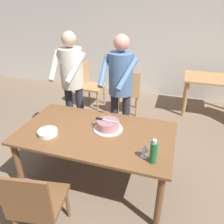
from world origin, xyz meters
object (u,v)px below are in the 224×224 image
Objects in this scene: person_standing_beside at (72,78)px; chair_near_side at (36,203)px; main_dining_table at (96,139)px; wine_glass_near at (145,148)px; background_chair_0 at (128,91)px; cake_on_platter at (108,125)px; water_bottle at (154,152)px; background_table at (210,86)px; cake_knife at (102,119)px; plate_stack at (48,132)px; background_chair_1 at (89,84)px; person_cutting_cake at (120,85)px.

chair_near_side is (0.38, -1.60, -0.58)m from person_standing_beside.
chair_near_side is (-0.25, -0.87, -0.16)m from main_dining_table.
background_chair_0 reaches higher than wine_glass_near.
cake_on_platter is 1.08m from chair_near_side.
water_bottle is 0.28× the size of chair_near_side.
chair_near_side is 3.68m from background_table.
water_bottle is 1.16m from chair_near_side.
wine_glass_near is 0.16× the size of chair_near_side.
plate_stack is (-0.54, -0.31, -0.09)m from cake_knife.
cake_on_platter is 0.38× the size of background_chair_1.
person_standing_beside is 1.41m from background_chair_0.
person_cutting_cake and person_standing_beside have the same top height.
cake_knife is 0.64m from person_cutting_cake.
background_table is at bearing 53.57° from plate_stack.
cake_on_platter is 0.20× the size of person_standing_beside.
wine_glass_near is (0.56, -0.37, -0.01)m from cake_knife.
cake_on_platter is (0.12, 0.10, 0.15)m from main_dining_table.
background_table is at bearing 60.34° from cake_on_platter.
person_cutting_cake reaches higher than main_dining_table.
cake_on_platter is 0.61m from wine_glass_near.
person_standing_beside is (-1.24, 1.00, 0.22)m from wine_glass_near.
cake_on_platter is 0.34× the size of background_table.
background_chair_1 reaches higher than cake_knife.
background_table is (1.92, 2.61, -0.20)m from plate_stack.
cake_knife is 2.70m from background_table.
wine_glass_near is 0.08× the size of person_cutting_cake.
water_bottle reaches higher than plate_stack.
main_dining_table is at bearing 73.98° from chair_near_side.
chair_near_side reaches higher than cake_knife.
background_chair_0 is at bearing 86.40° from chair_near_side.
chair_near_side is (-0.94, -0.56, -0.37)m from water_bottle.
cake_on_platter reaches higher than plate_stack.
plate_stack is 1.12m from person_cutting_cake.
background_chair_0 is (0.56, 1.15, -0.58)m from person_standing_beside.
chair_near_side is 2.96m from background_chair_1.
plate_stack reaches higher than main_dining_table.
person_standing_beside is (-0.63, 0.73, 0.42)m from main_dining_table.
background_chair_1 is (-1.53, 2.28, -0.36)m from wine_glass_near.
background_chair_0 is (0.42, 2.09, -0.28)m from plate_stack.
main_dining_table is at bearing 22.23° from plate_stack.
person_standing_beside is (-0.14, 0.94, 0.30)m from plate_stack.
cake_knife is 1.88× the size of wine_glass_near.
background_table is (0.74, 2.72, -0.29)m from water_bottle.
wine_glass_near reaches higher than main_dining_table.
cake_knife is (0.05, 0.11, 0.21)m from main_dining_table.
cake_knife is at bearing -121.04° from background_table.
plate_stack is 0.24× the size of background_chair_1.
person_standing_beside is at bearing 98.27° from plate_stack.
wine_glass_near is at bearing -38.90° from person_standing_beside.
person_cutting_cake is (0.59, 0.91, 0.30)m from plate_stack.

